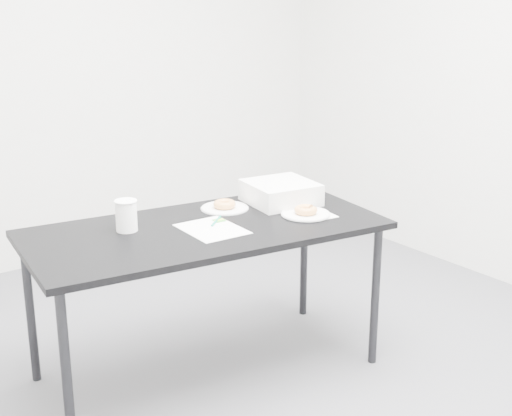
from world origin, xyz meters
TOP-DOWN VIEW (x-y plane):
  - floor at (0.00, 0.00)m, footprint 4.00×4.00m
  - wall_back at (0.00, 2.00)m, footprint 4.00×0.02m
  - table at (-0.10, 0.15)m, footprint 1.69×0.96m
  - scorecard at (-0.10, 0.10)m, footprint 0.25×0.31m
  - logo_patch at (-0.01, 0.18)m, footprint 0.05×0.05m
  - pen at (-0.03, 0.17)m, footprint 0.11×0.10m
  - napkin at (0.41, -0.02)m, footprint 0.18×0.18m
  - plate_near at (0.37, 0.00)m, footprint 0.24×0.24m
  - donut_near at (0.37, 0.00)m, footprint 0.14×0.14m
  - plate_far at (0.12, 0.32)m, footprint 0.23×0.23m
  - donut_far at (0.12, 0.32)m, footprint 0.15×0.15m
  - coffee_cup at (-0.41, 0.30)m, footprint 0.09×0.09m
  - cup_lid at (0.32, 0.34)m, footprint 0.10×0.10m
  - bakery_box at (0.41, 0.24)m, footprint 0.36×0.36m

SIDE VIEW (x-z plane):
  - floor at x=0.00m, z-range 0.00..0.00m
  - table at x=-0.10m, z-range 0.31..1.05m
  - scorecard at x=-0.10m, z-range 0.73..0.74m
  - napkin at x=0.41m, z-range 0.73..0.74m
  - plate_far at x=0.12m, z-range 0.73..0.74m
  - logo_patch at x=-0.01m, z-range 0.74..0.74m
  - plate_near at x=0.37m, z-range 0.74..0.74m
  - cup_lid at x=0.32m, z-range 0.73..0.75m
  - pen at x=-0.03m, z-range 0.74..0.75m
  - donut_far at x=0.12m, z-range 0.74..0.78m
  - donut_near at x=0.37m, z-range 0.74..0.78m
  - bakery_box at x=0.41m, z-range 0.73..0.84m
  - coffee_cup at x=-0.41m, z-range 0.73..0.88m
  - wall_back at x=0.00m, z-range 0.00..2.70m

